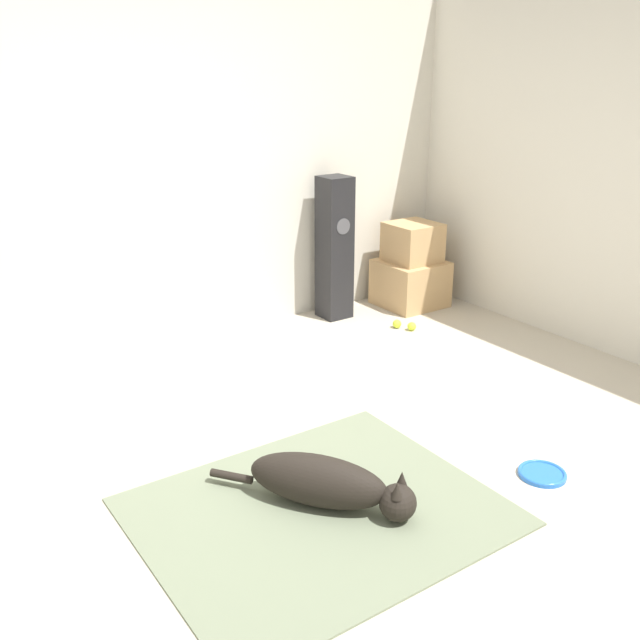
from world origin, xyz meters
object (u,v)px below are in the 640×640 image
(floor_speaker, at_px, (334,248))
(tennis_ball_near_speaker, at_px, (412,326))
(frisbee, at_px, (542,473))
(cardboard_box_upper, at_px, (413,242))
(dog, at_px, (327,483))
(cardboard_box_lower, at_px, (410,283))
(tennis_ball_by_boxes, at_px, (397,324))

(floor_speaker, xyz_separation_m, tennis_ball_near_speaker, (0.29, -0.60, -0.52))
(frisbee, distance_m, floor_speaker, 2.59)
(frisbee, relative_size, cardboard_box_upper, 0.61)
(dog, relative_size, tennis_ball_near_speaker, 12.59)
(dog, xyz_separation_m, cardboard_box_lower, (2.22, 1.96, 0.06))
(dog, xyz_separation_m, tennis_ball_by_boxes, (1.77, 1.60, -0.10))
(floor_speaker, bearing_deg, dog, -126.26)
(tennis_ball_near_speaker, bearing_deg, floor_speaker, 116.14)
(cardboard_box_upper, bearing_deg, dog, -138.56)
(cardboard_box_lower, bearing_deg, floor_speaker, 169.29)
(cardboard_box_lower, distance_m, floor_speaker, 0.79)
(floor_speaker, xyz_separation_m, tennis_ball_by_boxes, (0.24, -0.49, -0.52))
(tennis_ball_by_boxes, height_order, tennis_ball_near_speaker, same)
(cardboard_box_lower, xyz_separation_m, tennis_ball_near_speaker, (-0.39, -0.47, -0.15))
(cardboard_box_lower, relative_size, floor_speaker, 0.45)
(cardboard_box_lower, relative_size, tennis_ball_near_speaker, 7.49)
(tennis_ball_by_boxes, bearing_deg, cardboard_box_lower, 39.24)
(dog, distance_m, floor_speaker, 2.63)
(cardboard_box_upper, bearing_deg, tennis_ball_near_speaker, -130.10)
(frisbee, xyz_separation_m, cardboard_box_lower, (1.19, 2.35, 0.17))
(cardboard_box_upper, height_order, tennis_ball_by_boxes, cardboard_box_upper)
(dog, distance_m, tennis_ball_near_speaker, 2.36)
(cardboard_box_upper, xyz_separation_m, tennis_ball_by_boxes, (-0.45, -0.37, -0.50))
(frisbee, distance_m, tennis_ball_by_boxes, 2.12)
(frisbee, relative_size, tennis_ball_near_speaker, 3.56)
(frisbee, bearing_deg, floor_speaker, 78.39)
(cardboard_box_lower, relative_size, cardboard_box_upper, 1.29)
(cardboard_box_upper, bearing_deg, frisbee, -117.06)
(frisbee, bearing_deg, cardboard_box_upper, 62.94)
(frisbee, height_order, floor_speaker, floor_speaker)
(cardboard_box_lower, distance_m, tennis_ball_by_boxes, 0.60)
(cardboard_box_lower, xyz_separation_m, tennis_ball_by_boxes, (-0.45, -0.36, -0.15))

